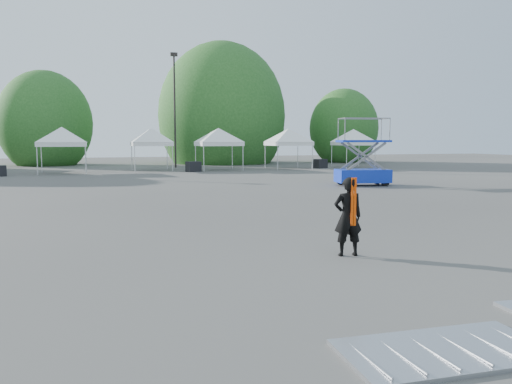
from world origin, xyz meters
name	(u,v)px	position (x,y,z in m)	size (l,w,h in m)	color
ground	(265,238)	(0.00, 0.00, 0.00)	(120.00, 120.00, 0.00)	#474442
light_pole_east	(175,103)	(3.00, 32.00, 5.52)	(0.60, 0.25, 9.80)	black
tree_mid_w	(45,124)	(-8.00, 40.00, 3.93)	(4.16, 4.16, 6.33)	#382314
tree_mid_e	(222,116)	(9.00, 39.00, 4.84)	(5.12, 5.12, 7.79)	#382314
tree_far_e	(344,128)	(22.00, 37.00, 3.63)	(3.84, 3.84, 5.84)	#382314
tent_d	(62,131)	(-5.92, 27.01, 3.06)	(4.69, 4.69, 3.88)	silver
tent_e	(151,131)	(0.56, 28.55, 3.06)	(4.31, 4.31, 3.88)	silver
tent_f	(218,131)	(5.63, 27.08, 3.06)	(4.66, 4.66, 3.88)	silver
tent_g	(288,132)	(11.65, 27.27, 3.06)	(4.56, 4.56, 3.88)	silver
tent_h	(353,132)	(17.69, 27.19, 3.06)	(4.14, 4.14, 3.88)	silver
man	(348,217)	(1.02, -2.32, 0.83)	(0.66, 0.49, 1.65)	black
scissor_lift	(363,152)	(9.61, 11.75, 1.78)	(2.94, 1.84, 3.54)	#0C30A2
barrier_left	(445,350)	(-0.26, -6.94, 0.04)	(2.45, 1.33, 0.08)	#A7AAAF
crate_mid	(193,167)	(3.34, 25.80, 0.39)	(1.00, 0.78, 0.78)	black
crate_east	(320,164)	(14.63, 27.28, 0.38)	(0.98, 0.77, 0.77)	black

